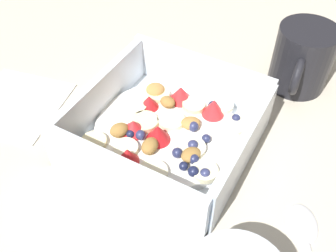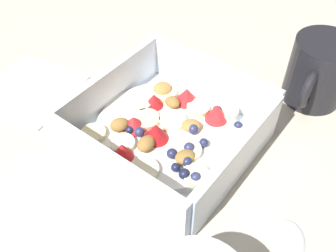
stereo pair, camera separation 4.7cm
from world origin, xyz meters
The scene contains 4 objects.
ground_plane centered at (0.00, 0.00, 0.00)m, with size 2.40×2.40×0.00m, color beige.
fruit_bowl centered at (0.00, 0.01, 0.02)m, with size 0.20×0.20×0.07m.
coffee_mug centered at (-0.11, -0.18, 0.05)m, with size 0.08×0.11×0.09m.
folded_napkin centered at (0.21, 0.05, 0.00)m, with size 0.12×0.12×0.01m, color white.
Camera 2 is at (-0.20, 0.26, 0.37)m, focal length 41.59 mm.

